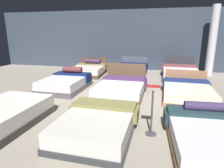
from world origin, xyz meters
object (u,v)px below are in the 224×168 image
object	(u,v)px
bed_3	(65,83)
bed_6	(89,70)
bed_5	(187,92)
price_sign	(152,116)
bed_4	(121,88)
bed_7	(131,71)
bed_1	(97,124)
bed_0	(5,114)
support_pillar	(212,41)
bed_2	(213,136)
bed_8	(180,73)

from	to	relation	value
bed_3	bed_6	bearing A→B (deg)	92.02
bed_5	price_sign	xyz separation A→B (m)	(-1.11, -2.79, 0.21)
bed_3	price_sign	xyz separation A→B (m)	(3.36, -2.79, 0.16)
bed_3	bed_4	xyz separation A→B (m)	(2.20, -0.03, -0.04)
bed_6	price_sign	bearing A→B (deg)	-60.58
bed_7	bed_3	bearing A→B (deg)	-124.00
bed_1	bed_4	size ratio (longest dim) A/B	0.88
bed_3	bed_6	size ratio (longest dim) A/B	1.01
bed_3	bed_0	bearing A→B (deg)	-90.84
bed_4	support_pillar	bearing A→B (deg)	48.77
bed_0	bed_5	distance (m)	5.47
bed_0	support_pillar	size ratio (longest dim) A/B	0.60
bed_0	bed_3	world-z (taller)	bed_3
bed_2	bed_3	size ratio (longest dim) A/B	1.02
bed_1	price_sign	distance (m)	1.17
bed_0	bed_3	distance (m)	3.05
bed_1	bed_3	distance (m)	3.77
bed_2	bed_8	bearing A→B (deg)	86.63
bed_3	bed_5	world-z (taller)	bed_3
bed_6	price_sign	xyz separation A→B (m)	(3.43, -5.69, 0.17)
bed_6	support_pillar	distance (m)	6.50
bed_0	bed_1	size ratio (longest dim) A/B	1.09
bed_3	price_sign	size ratio (longest dim) A/B	1.91
bed_7	bed_8	xyz separation A→B (m)	(2.37, 0.02, -0.01)
bed_7	bed_4	bearing A→B (deg)	-87.07
bed_0	bed_8	size ratio (longest dim) A/B	0.96
bed_0	bed_2	xyz separation A→B (m)	(4.58, 0.03, -0.02)
bed_3	bed_7	xyz separation A→B (m)	(2.18, 2.94, 0.02)
bed_7	bed_8	bearing A→B (deg)	2.99
bed_6	support_pillar	world-z (taller)	support_pillar
bed_1	bed_3	world-z (taller)	bed_3
bed_3	bed_6	xyz separation A→B (m)	(-0.08, 2.90, -0.01)
bed_2	bed_4	world-z (taller)	bed_4
bed_6	support_pillar	bearing A→B (deg)	10.24
bed_2	support_pillar	world-z (taller)	support_pillar
bed_0	bed_1	xyz separation A→B (m)	(2.30, 0.00, -0.01)
bed_8	price_sign	xyz separation A→B (m)	(-1.19, -5.75, 0.15)
bed_5	bed_8	bearing A→B (deg)	90.94
bed_5	bed_6	world-z (taller)	bed_6
bed_0	bed_6	xyz separation A→B (m)	(-0.01, 5.95, 0.01)
bed_0	bed_5	world-z (taller)	bed_5
support_pillar	bed_8	bearing A→B (deg)	-141.44
bed_5	bed_8	world-z (taller)	bed_8
bed_1	bed_8	size ratio (longest dim) A/B	0.88
bed_8	bed_1	bearing A→B (deg)	-110.07
bed_0	bed_8	world-z (taller)	bed_8
bed_1	bed_8	bearing A→B (deg)	70.26
bed_4	bed_7	xyz separation A→B (m)	(-0.02, 2.98, 0.06)
bed_7	bed_8	distance (m)	2.37
bed_2	bed_6	size ratio (longest dim) A/B	1.04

